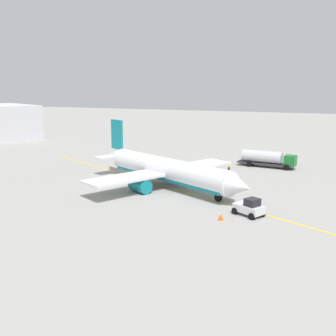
{
  "coord_description": "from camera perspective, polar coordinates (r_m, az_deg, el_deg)",
  "views": [
    {
      "loc": [
        24.6,
        -53.55,
        15.01
      ],
      "look_at": [
        0.0,
        0.0,
        3.0
      ],
      "focal_mm": 42.08,
      "sensor_mm": 36.0,
      "label": 1
    }
  ],
  "objects": [
    {
      "name": "ground_plane",
      "position": [
        60.81,
        0.0,
        -2.77
      ],
      "size": [
        400.0,
        400.0,
        0.0
      ],
      "primitive_type": "plane",
      "color": "#9E9B96"
    },
    {
      "name": "airplane",
      "position": [
        60.61,
        -0.32,
        -0.31
      ],
      "size": [
        30.94,
        26.07,
        9.52
      ],
      "color": "white",
      "rests_on": "ground"
    },
    {
      "name": "fuel_tanker",
      "position": [
        78.06,
        14.17,
        1.37
      ],
      "size": [
        11.17,
        3.54,
        3.15
      ],
      "color": "#2D2D33",
      "rests_on": "ground"
    },
    {
      "name": "pushback_tug",
      "position": [
        48.21,
        11.72,
        -5.61
      ],
      "size": [
        4.12,
        3.59,
        2.2
      ],
      "color": "silver",
      "rests_on": "ground"
    },
    {
      "name": "refueling_worker",
      "position": [
        72.84,
        8.81,
        0.15
      ],
      "size": [
        0.53,
        0.62,
        1.71
      ],
      "color": "navy",
      "rests_on": "ground"
    },
    {
      "name": "safety_cone_nose",
      "position": [
        46.23,
        7.65,
        -7.04
      ],
      "size": [
        0.67,
        0.67,
        0.75
      ],
      "primitive_type": "cone",
      "color": "#F2590F",
      "rests_on": "ground"
    },
    {
      "name": "distant_hangar",
      "position": [
        131.61,
        -22.98,
        6.25
      ],
      "size": [
        29.67,
        24.52,
        9.99
      ],
      "color": "silver",
      "rests_on": "ground"
    },
    {
      "name": "taxi_line_marking",
      "position": [
        60.81,
        0.0,
        -2.77
      ],
      "size": [
        68.86,
        31.66,
        0.01
      ],
      "primitive_type": "cube",
      "rotation": [
        0.0,
        0.0,
        -0.43
      ],
      "color": "yellow",
      "rests_on": "ground"
    }
  ]
}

